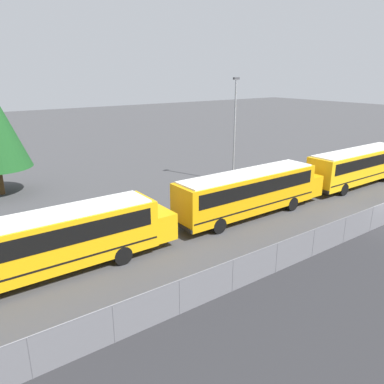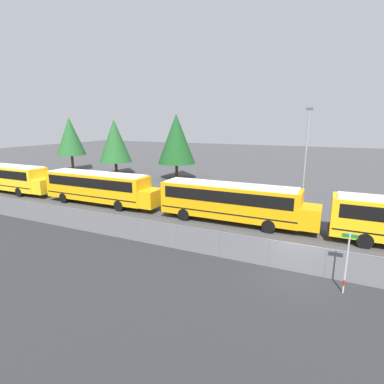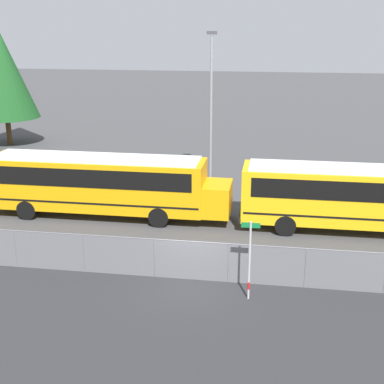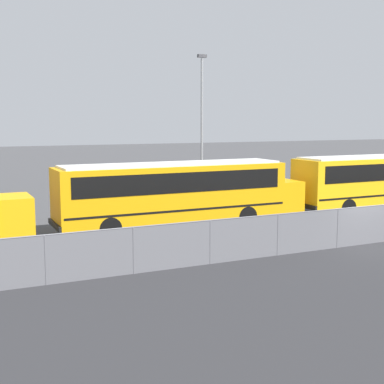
% 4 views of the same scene
% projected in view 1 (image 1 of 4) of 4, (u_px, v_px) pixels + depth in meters
% --- Properties ---
extents(ground_plane, '(200.00, 200.00, 0.00)m').
position_uv_depth(ground_plane, '(381.00, 226.00, 25.57)').
color(ground_plane, '#424244').
extents(fence, '(94.20, 0.07, 1.70)m').
position_uv_depth(fence, '(383.00, 214.00, 25.30)').
color(fence, '#9EA0A5').
rests_on(fence, ground_plane).
extents(school_bus_1, '(13.13, 2.54, 3.31)m').
position_uv_depth(school_bus_1, '(51.00, 239.00, 18.87)').
color(school_bus_1, '#EDA80F').
rests_on(school_bus_1, ground_plane).
extents(school_bus_2, '(13.13, 2.54, 3.31)m').
position_uv_depth(school_bus_2, '(251.00, 190.00, 26.84)').
color(school_bus_2, orange).
rests_on(school_bus_2, ground_plane).
extents(school_bus_3, '(13.13, 2.54, 3.31)m').
position_uv_depth(school_bus_3, '(359.00, 164.00, 34.35)').
color(school_bus_3, yellow).
rests_on(school_bus_3, ground_plane).
extents(light_pole, '(0.60, 0.24, 9.60)m').
position_uv_depth(light_pole, '(235.00, 127.00, 34.29)').
color(light_pole, gray).
rests_on(light_pole, ground_plane).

